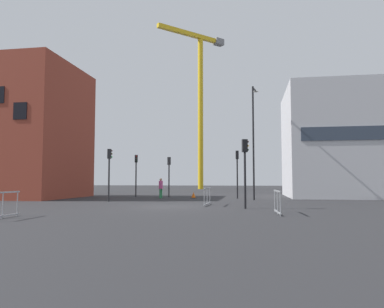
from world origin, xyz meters
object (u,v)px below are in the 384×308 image
pedestrian_walking (161,187)px  traffic_cone_on_verge (193,195)px  construction_crane (200,91)px  traffic_light_near (237,166)px  traffic_light_island (245,162)px  traffic_light_corner (109,166)px  traffic_light_verge (136,169)px  streetlamp_tall (254,135)px  traffic_light_far (169,170)px

pedestrian_walking → traffic_cone_on_verge: bearing=18.5°
construction_crane → traffic_light_near: size_ratio=6.76×
traffic_light_island → pedestrian_walking: bearing=125.4°
pedestrian_walking → traffic_light_corner: bearing=-115.0°
traffic_light_verge → traffic_cone_on_verge: bearing=-13.8°
streetlamp_tall → pedestrian_walking: streetlamp_tall is taller
traffic_light_corner → construction_crane: bearing=87.7°
pedestrian_walking → traffic_cone_on_verge: (2.68, 0.90, -0.75)m
streetlamp_tall → traffic_light_corner: 11.31m
traffic_light_verge → traffic_light_island: (10.27, -12.58, -0.07)m
construction_crane → traffic_light_island: bearing=-78.6°
streetlamp_tall → traffic_cone_on_verge: bearing=154.7°
construction_crane → traffic_light_island: 44.82m
traffic_light_corner → traffic_light_far: size_ratio=1.04×
streetlamp_tall → pedestrian_walking: size_ratio=5.25×
traffic_light_verge → traffic_light_far: (3.17, -0.11, -0.15)m
traffic_light_verge → pedestrian_walking: 4.07m
traffic_light_verge → traffic_light_corner: bearing=-86.6°
traffic_light_near → pedestrian_walking: size_ratio=2.36×
traffic_light_corner → traffic_light_island: bearing=-26.8°
construction_crane → traffic_cone_on_verge: size_ratio=53.14×
traffic_light_corner → traffic_cone_on_verge: size_ratio=7.43×
traffic_light_near → traffic_cone_on_verge: size_ratio=7.86×
traffic_light_corner → traffic_cone_on_verge: bearing=50.4°
traffic_light_corner → pedestrian_walking: traffic_light_corner is taller
construction_crane → traffic_light_near: construction_crane is taller
traffic_light_verge → traffic_light_far: size_ratio=1.07×
streetlamp_tall → traffic_light_island: (-0.54, -8.75, -2.53)m
construction_crane → traffic_cone_on_verge: (3.73, -30.39, -16.75)m
streetlamp_tall → traffic_light_verge: streetlamp_tall is taller
traffic_light_island → traffic_cone_on_verge: (-4.64, 11.20, -2.31)m
streetlamp_tall → traffic_light_verge: size_ratio=2.30×
streetlamp_tall → traffic_light_verge: 11.73m
traffic_light_island → pedestrian_walking: 12.74m
traffic_light_verge → traffic_cone_on_verge: (5.64, -1.38, -2.38)m
streetlamp_tall → traffic_light_far: streetlamp_tall is taller
streetlamp_tall → traffic_light_near: (-1.38, 2.05, -2.39)m
construction_crane → traffic_light_verge: 32.43m
streetlamp_tall → traffic_light_island: size_ratio=2.36×
traffic_light_verge → traffic_light_island: bearing=-50.8°
traffic_light_near → traffic_cone_on_verge: traffic_light_near is taller
traffic_light_island → pedestrian_walking: (-7.32, 10.31, -1.56)m
streetlamp_tall → traffic_light_far: 8.90m
streetlamp_tall → traffic_light_island: streetlamp_tall is taller
construction_crane → traffic_light_corner: bearing=-92.3°
construction_crane → traffic_light_verge: construction_crane is taller
traffic_light_verge → pedestrian_walking: traffic_light_verge is taller
streetlamp_tall → traffic_light_far: size_ratio=2.45×
construction_crane → traffic_light_island: (8.37, -41.59, -14.43)m
construction_crane → pedestrian_walking: construction_crane is taller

